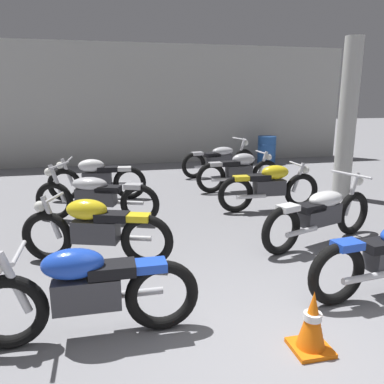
{
  "coord_description": "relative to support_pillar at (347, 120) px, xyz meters",
  "views": [
    {
      "loc": [
        -1.43,
        -2.39,
        2.09
      ],
      "look_at": [
        0.0,
        3.68,
        0.55
      ],
      "focal_mm": 36.81,
      "sensor_mm": 36.0,
      "label": 1
    }
  ],
  "objects": [
    {
      "name": "traffic_cone",
      "position": [
        -3.26,
        -4.51,
        -1.34
      ],
      "size": [
        0.32,
        0.32,
        0.54
      ],
      "color": "orange",
      "rests_on": "ground"
    },
    {
      "name": "oil_drum",
      "position": [
        0.21,
        4.32,
        -1.18
      ],
      "size": [
        0.59,
        0.59,
        0.85
      ],
      "color": "#23519E",
      "rests_on": "ground"
    },
    {
      "name": "motorcycle_right_row_2",
      "position": [
        -1.87,
        -0.56,
        -1.14
      ],
      "size": [
        1.97,
        0.48,
        0.88
      ],
      "color": "black",
      "rests_on": "ground"
    },
    {
      "name": "motorcycle_right_row_4",
      "position": [
        -1.82,
        2.74,
        -1.15
      ],
      "size": [
        2.15,
        0.79,
        0.97
      ],
      "color": "black",
      "rests_on": "ground"
    },
    {
      "name": "motorcycle_left_row_1",
      "position": [
        -5.01,
        -2.29,
        -1.14
      ],
      "size": [
        1.89,
        0.79,
        0.88
      ],
      "color": "black",
      "rests_on": "ground"
    },
    {
      "name": "motorcycle_right_row_3",
      "position": [
        -1.91,
        0.99,
        -1.14
      ],
      "size": [
        1.97,
        0.48,
        0.88
      ],
      "color": "black",
      "rests_on": "ground"
    },
    {
      "name": "motorcycle_left_row_3",
      "position": [
        -4.99,
        0.93,
        -1.14
      ],
      "size": [
        1.97,
        0.48,
        0.88
      ],
      "color": "black",
      "rests_on": "ground"
    },
    {
      "name": "motorcycle_left_row_0",
      "position": [
        -5.08,
        -3.9,
        -1.14
      ],
      "size": [
        1.97,
        0.48,
        0.88
      ],
      "color": "black",
      "rests_on": "ground"
    },
    {
      "name": "support_pillar",
      "position": [
        0.0,
        0.0,
        0.0
      ],
      "size": [
        0.36,
        0.36,
        3.2
      ],
      "primitive_type": "cylinder",
      "color": "#B2B2AD",
      "rests_on": "ground"
    },
    {
      "name": "back_wall",
      "position": [
        -3.46,
        5.25,
        0.2
      ],
      "size": [
        13.1,
        0.24,
        3.6
      ],
      "primitive_type": "cube",
      "color": "#B2B2AD",
      "rests_on": "ground"
    },
    {
      "name": "motorcycle_left_row_2",
      "position": [
        -5.01,
        -0.52,
        -1.15
      ],
      "size": [
        2.07,
        0.98,
        0.97
      ],
      "color": "black",
      "rests_on": "ground"
    },
    {
      "name": "motorcycle_right_row_1",
      "position": [
        -1.87,
        -2.31,
        -1.15
      ],
      "size": [
        2.09,
        0.93,
        0.97
      ],
      "color": "black",
      "rests_on": "ground"
    },
    {
      "name": "ground_plane",
      "position": [
        -3.46,
        -4.72,
        -1.6
      ],
      "size": [
        60.0,
        60.0,
        0.0
      ],
      "primitive_type": "plane",
      "color": "gray"
    }
  ]
}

